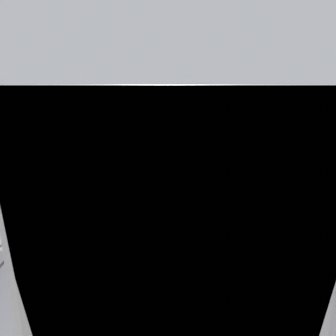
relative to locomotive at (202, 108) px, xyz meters
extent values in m
cube|color=black|center=(0.00, -4.17, -1.62)|extent=(2.53, 3.20, 1.05)
cube|color=black|center=(0.00, 4.68, -1.62)|extent=(2.53, 3.20, 1.05)
cube|color=silver|center=(0.00, 0.25, 0.16)|extent=(2.97, 16.08, 2.50)
cube|color=silver|center=(0.00, -6.42, 1.72)|extent=(2.92, 2.73, 0.63)
cube|color=black|center=(0.00, -7.82, 1.72)|extent=(2.53, 0.06, 0.51)
cube|color=red|center=(0.00, -7.83, -0.74)|extent=(2.83, 0.08, 0.64)
sphere|color=#F2EACC|center=(0.00, -7.84, 0.84)|extent=(0.36, 0.36, 0.36)
cube|color=white|center=(3.72, -23.69, -1.18)|extent=(0.10, 1.26, 0.14)
cube|color=red|center=(3.72, -22.43, -1.18)|extent=(0.10, 1.26, 0.14)
sphere|color=red|center=(3.72, -22.50, -1.04)|extent=(0.14, 0.14, 0.14)
cylinder|color=#4C4742|center=(-2.40, -22.30, -1.67)|extent=(0.08, 0.08, 0.95)
camera|label=1|loc=(2.80, -28.67, 2.04)|focal=34.69mm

